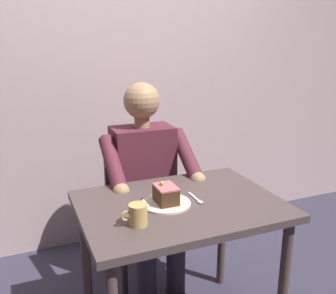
% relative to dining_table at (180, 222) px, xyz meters
% --- Properties ---
extents(cafe_rear_panel, '(6.40, 0.12, 3.00)m').
position_rel_dining_table_xyz_m(cafe_rear_panel, '(0.00, -1.18, 0.86)').
color(cafe_rear_panel, '#CBABAC').
rests_on(cafe_rear_panel, ground).
extents(dining_table, '(0.95, 0.69, 0.74)m').
position_rel_dining_table_xyz_m(dining_table, '(0.00, 0.00, 0.00)').
color(dining_table, '#4C3D3D').
rests_on(dining_table, ground).
extents(chair, '(0.42, 0.42, 0.91)m').
position_rel_dining_table_xyz_m(chair, '(0.00, -0.64, -0.14)').
color(chair, '#443641').
rests_on(chair, ground).
extents(seated_person, '(0.53, 0.58, 1.25)m').
position_rel_dining_table_xyz_m(seated_person, '(0.00, -0.47, 0.02)').
color(seated_person, '#572230').
rests_on(seated_person, ground).
extents(dessert_plate, '(0.23, 0.23, 0.01)m').
position_rel_dining_table_xyz_m(dessert_plate, '(0.07, -0.01, 0.11)').
color(dessert_plate, silver).
rests_on(dessert_plate, dining_table).
extents(cake_slice, '(0.09, 0.13, 0.10)m').
position_rel_dining_table_xyz_m(cake_slice, '(0.07, -0.01, 0.15)').
color(cake_slice, '#472A1A').
rests_on(cake_slice, dessert_plate).
extents(coffee_cup, '(0.11, 0.08, 0.09)m').
position_rel_dining_table_xyz_m(coffee_cup, '(0.26, 0.14, 0.15)').
color(coffee_cup, tan).
rests_on(coffee_cup, dining_table).
extents(dessert_spoon, '(0.03, 0.14, 0.01)m').
position_rel_dining_table_xyz_m(dessert_spoon, '(-0.09, 0.01, 0.11)').
color(dessert_spoon, silver).
rests_on(dessert_spoon, dining_table).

